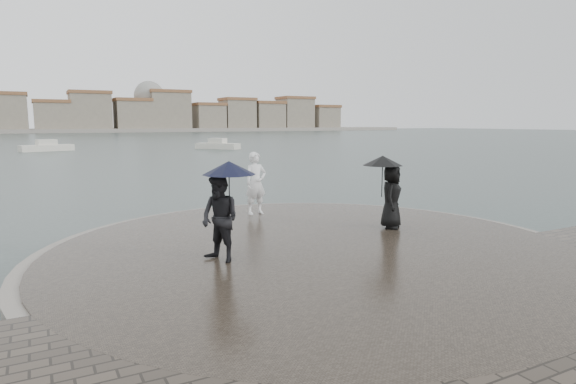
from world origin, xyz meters
TOP-DOWN VIEW (x-y plane):
  - ground at (0.00, 0.00)m, footprint 400.00×400.00m
  - kerb_ring at (0.00, 3.50)m, footprint 12.50×12.50m
  - quay_tip at (0.00, 3.50)m, footprint 11.90×11.90m
  - statue at (0.42, 7.72)m, footprint 0.73×0.51m
  - visitor_left at (-2.26, 3.38)m, footprint 1.29×1.18m
  - visitor_right at (2.73, 4.22)m, footprint 1.28×1.12m
  - far_skyline at (-6.29, 160.71)m, footprint 260.00×20.00m
  - boats at (-1.46, 43.82)m, footprint 32.10×31.34m

SIDE VIEW (x-z plane):
  - ground at x=0.00m, z-range 0.00..0.00m
  - kerb_ring at x=0.00m, z-range 0.00..0.32m
  - quay_tip at x=0.00m, z-range 0.00..0.36m
  - boats at x=-1.46m, z-range -0.37..1.13m
  - statue at x=0.42m, z-range 0.36..2.28m
  - visitor_right at x=2.73m, z-range 0.51..2.46m
  - visitor_left at x=-2.26m, z-range 0.48..2.52m
  - far_skyline at x=-6.29m, z-range -12.89..24.11m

